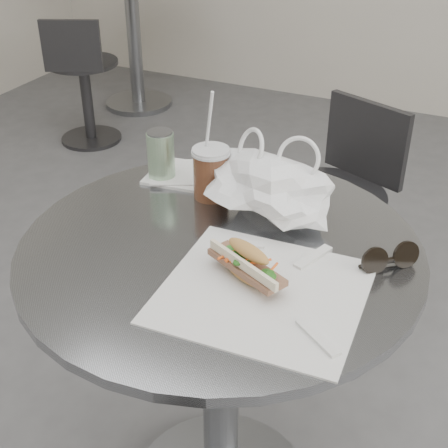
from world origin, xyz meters
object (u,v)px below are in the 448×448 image
at_px(banh_mi, 247,264).
at_px(drink_can, 161,156).
at_px(iced_coffee, 211,172).
at_px(bg_chair, 84,88).
at_px(sunglasses, 389,259).
at_px(cafe_table, 221,353).
at_px(bg_table, 133,28).
at_px(chair_far, 332,225).

relative_size(banh_mi, drink_can, 1.79).
bearing_deg(iced_coffee, bg_chair, 134.91).
bearing_deg(bg_chair, sunglasses, -63.56).
bearing_deg(iced_coffee, cafe_table, -58.85).
bearing_deg(bg_table, cafe_table, -53.97).
distance_m(cafe_table, chair_far, 0.85).
bearing_deg(drink_can, bg_table, 124.19).
bearing_deg(sunglasses, iced_coffee, 122.42).
height_order(bg_chair, banh_mi, banh_mi).
bearing_deg(bg_chair, banh_mi, -69.48).
distance_m(bg_chair, drink_can, 2.00).
relative_size(bg_table, chair_far, 1.05).
distance_m(bg_chair, sunglasses, 2.45).
xyz_separation_m(banh_mi, sunglasses, (0.21, 0.14, -0.01)).
xyz_separation_m(iced_coffee, drink_can, (-0.13, 0.02, -0.00)).
xyz_separation_m(bg_table, banh_mi, (1.69, -2.28, 0.31)).
relative_size(bg_chair, sunglasses, 7.06).
bearing_deg(banh_mi, sunglasses, 58.75).
height_order(chair_far, sunglasses, sunglasses).
bearing_deg(chair_far, bg_chair, -4.31).
xyz_separation_m(cafe_table, bg_chair, (-1.54, 1.61, -0.16)).
bearing_deg(cafe_table, drink_can, 141.39).
xyz_separation_m(bg_chair, sunglasses, (1.84, -1.55, 0.45)).
height_order(bg_chair, drink_can, drink_can).
bearing_deg(sunglasses, cafe_table, 147.68).
xyz_separation_m(bg_table, chair_far, (1.61, -1.37, -0.15)).
height_order(bg_table, bg_chair, bg_table).
relative_size(sunglasses, drink_can, 0.84).
distance_m(cafe_table, sunglasses, 0.42).
bearing_deg(bg_chair, chair_far, -50.14).
height_order(cafe_table, chair_far, cafe_table).
height_order(cafe_table, drink_can, drink_can).
relative_size(chair_far, iced_coffee, 2.98).
distance_m(cafe_table, iced_coffee, 0.38).
bearing_deg(chair_far, banh_mi, 117.63).
xyz_separation_m(cafe_table, banh_mi, (0.09, -0.08, 0.31)).
distance_m(bg_table, sunglasses, 2.88).
bearing_deg(iced_coffee, chair_far, 81.34).
distance_m(chair_far, iced_coffee, 0.83).
height_order(bg_chair, sunglasses, sunglasses).
bearing_deg(drink_can, banh_mi, -39.61).
xyz_separation_m(chair_far, drink_can, (-0.24, -0.65, 0.48)).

